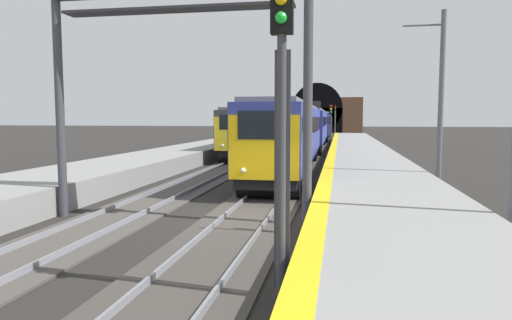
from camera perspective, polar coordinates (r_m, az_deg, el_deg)
ground_plane at (r=15.31m, az=-0.79°, el=-7.10°), size 320.00×320.00×0.00m
platform_right at (r=15.01m, az=15.89°, el=-5.65°), size 112.00×4.48×0.98m
platform_left at (r=18.83m, az=-27.42°, el=-3.85°), size 112.00×4.48×0.98m
platform_right_edge_strip at (r=14.86m, az=8.27°, el=-3.68°), size 112.00×0.50×0.01m
track_main_line at (r=15.30m, az=-0.79°, el=-6.95°), size 160.00×2.90×0.21m
track_adjacent_line at (r=16.62m, az=-15.27°, el=-6.15°), size 160.00×2.75×0.21m
train_main_approaching at (r=48.36m, az=6.92°, el=4.11°), size 63.07×2.98×4.96m
train_adjacent_platform at (r=50.95m, az=2.32°, el=4.13°), size 40.35×2.97×4.89m
railway_signal_near at (r=7.98m, az=3.19°, el=6.41°), size 0.39×0.38×5.72m
railway_signal_mid at (r=49.58m, az=9.20°, el=4.69°), size 0.39×0.38×4.66m
railway_signal_far at (r=90.93m, az=9.74°, el=5.18°), size 0.39×0.38×5.63m
overhead_signal_gantry at (r=14.82m, az=-9.78°, el=13.85°), size 0.70×8.35×7.37m
tunnel_portal at (r=102.64m, az=7.57°, el=5.53°), size 2.53×19.44×10.88m
catenary_mast_near at (r=20.91m, az=21.79°, el=6.69°), size 0.22×1.73×7.69m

